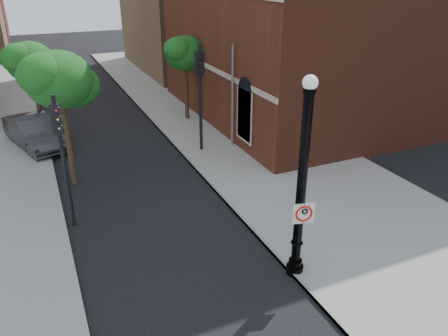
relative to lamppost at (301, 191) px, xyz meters
name	(u,v)px	position (x,y,z in m)	size (l,w,h in m)	color
ground	(229,289)	(-2.18, 0.14, -2.84)	(120.00, 120.00, 0.00)	black
sidewalk_right	(253,143)	(3.82, 10.14, -2.78)	(8.00, 60.00, 0.12)	gray
curb_edge	(183,154)	(-0.13, 10.14, -2.77)	(0.10, 60.00, 0.14)	gray
brick_wall_building	(366,8)	(13.82, 14.14, 3.42)	(22.30, 16.30, 12.50)	maroon
lamppost	(301,191)	(0.00, 0.00, 0.00)	(0.52, 0.52, 6.15)	black
no_parking_sign	(304,213)	(0.04, -0.15, -0.64)	(0.63, 0.20, 0.65)	white
parked_car	(34,132)	(-6.76, 14.45, -2.02)	(1.73, 4.95, 1.63)	#2E2E33
traffic_signal_left	(61,141)	(-5.89, 5.61, 0.45)	(0.38, 0.43, 4.89)	black
traffic_signal_right	(200,81)	(0.93, 10.29, 0.78)	(0.38, 0.46, 5.37)	black
utility_pole	(232,98)	(2.62, 10.23, -0.22)	(0.10, 0.10, 5.24)	#999999
street_tree_a	(60,81)	(-5.41, 9.22, 1.66)	(3.17, 2.86, 5.70)	#352615
street_tree_b	(31,63)	(-6.29, 15.66, 1.27)	(2.89, 2.61, 5.21)	#352615
street_tree_c	(185,54)	(2.03, 15.49, 1.14)	(2.80, 2.53, 5.05)	#352615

